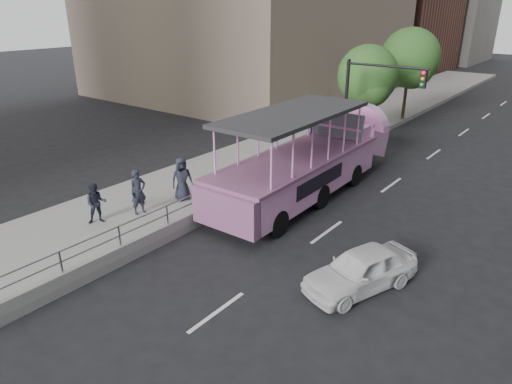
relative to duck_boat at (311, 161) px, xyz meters
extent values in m
plane|color=black|center=(1.62, -7.07, -1.43)|extent=(160.00, 160.00, 0.00)
cube|color=gray|center=(-4.13, 2.93, -1.28)|extent=(5.50, 80.00, 0.30)
cube|color=#B0B0AA|center=(-1.50, -5.07, -0.95)|extent=(0.24, 30.00, 0.36)
cylinder|color=#9E9FA3|center=(-1.50, -11.07, -0.42)|extent=(0.07, 0.07, 0.70)
cylinder|color=#9E9FA3|center=(-1.50, -9.07, -0.42)|extent=(0.07, 0.07, 0.70)
cylinder|color=#9E9FA3|center=(-1.50, -7.07, -0.42)|extent=(0.07, 0.07, 0.70)
cylinder|color=#9E9FA3|center=(-1.50, -5.07, -0.42)|extent=(0.07, 0.07, 0.70)
cylinder|color=#9E9FA3|center=(-1.50, -3.07, -0.42)|extent=(0.07, 0.07, 0.70)
cylinder|color=#9E9FA3|center=(-1.50, -1.07, -0.42)|extent=(0.07, 0.07, 0.70)
cylinder|color=#9E9FA3|center=(-1.50, 0.93, -0.42)|extent=(0.07, 0.07, 0.70)
cylinder|color=#9E9FA3|center=(-1.50, 2.93, -0.42)|extent=(0.07, 0.07, 0.70)
cylinder|color=#9E9FA3|center=(-1.50, 4.93, -0.42)|extent=(0.07, 0.07, 0.70)
cylinder|color=#9E9FA3|center=(-1.50, -5.07, -0.42)|extent=(0.06, 22.00, 0.06)
cylinder|color=#9E9FA3|center=(-1.50, -5.07, -0.09)|extent=(0.06, 22.00, 0.06)
cylinder|color=black|center=(-1.14, -4.48, -0.93)|extent=(0.41, 1.01, 1.00)
cylinder|color=black|center=(1.31, -4.43, -0.93)|extent=(0.41, 1.01, 1.00)
cylinder|color=black|center=(-1.20, -1.35, -0.93)|extent=(0.41, 1.01, 1.00)
cylinder|color=black|center=(1.25, -1.30, -0.93)|extent=(0.41, 1.01, 1.00)
cylinder|color=black|center=(-1.26, 1.77, -0.93)|extent=(0.41, 1.01, 1.00)
cylinder|color=black|center=(1.19, 1.82, -0.93)|extent=(0.41, 1.01, 1.00)
cube|color=#E792D2|center=(0.02, -1.11, -0.29)|extent=(2.96, 9.20, 1.39)
cube|color=#E792D2|center=(-0.08, 4.25, -0.01)|extent=(2.78, 2.42, 1.74)
cylinder|color=#E792D2|center=(-0.10, 5.20, 0.33)|extent=(2.64, 0.83, 2.62)
cube|color=#854D78|center=(0.11, -5.85, -0.29)|extent=(2.80, 0.44, 1.39)
cube|color=#854D78|center=(0.02, -1.11, 0.48)|extent=(3.11, 9.54, 0.13)
cube|color=#27282A|center=(0.03, -1.55, 2.35)|extent=(3.10, 7.42, 0.16)
cube|color=gray|center=(-0.04, 2.30, 1.16)|extent=(2.57, 0.27, 1.17)
cube|color=#E792D2|center=(-0.05, 2.80, 0.82)|extent=(2.48, 1.16, 0.56)
imported|color=white|center=(5.17, -5.62, -0.81)|extent=(2.66, 3.93, 1.24)
imported|color=#222432|center=(-3.61, -6.62, -0.26)|extent=(0.52, 0.70, 1.75)
imported|color=#222432|center=(-4.16, -8.10, -0.36)|extent=(0.90, 0.95, 1.54)
imported|color=#222432|center=(-3.29, -4.65, -0.23)|extent=(0.89, 1.04, 1.80)
cylinder|color=black|center=(-1.38, 2.31, -0.07)|extent=(0.09, 0.09, 2.72)
cube|color=navy|center=(-1.38, 2.31, 1.07)|extent=(0.18, 0.66, 0.98)
cube|color=white|center=(-1.35, 2.31, 1.07)|extent=(0.11, 0.43, 0.60)
cylinder|color=black|center=(-1.28, 5.43, 1.17)|extent=(0.18, 0.18, 5.20)
cylinder|color=black|center=(0.72, 5.43, 3.57)|extent=(4.20, 0.12, 0.12)
cube|color=black|center=(2.62, 5.43, 3.12)|extent=(0.28, 0.22, 0.85)
sphere|color=red|center=(2.62, 5.30, 3.42)|extent=(0.16, 0.16, 0.16)
cylinder|color=#352518|center=(-1.78, 8.93, 0.11)|extent=(0.22, 0.22, 3.08)
sphere|color=#355D25|center=(-1.78, 8.93, 2.53)|extent=(3.52, 3.52, 3.52)
sphere|color=#355D25|center=(-1.38, 8.63, 1.98)|extent=(2.42, 2.42, 2.42)
cylinder|color=#352518|center=(-1.58, 14.93, 0.30)|extent=(0.22, 0.22, 3.47)
sphere|color=#355D25|center=(-1.58, 14.93, 3.03)|extent=(3.97, 3.97, 3.97)
sphere|color=#355D25|center=(-1.18, 14.63, 2.41)|extent=(2.73, 2.73, 2.73)
camera|label=1|loc=(9.77, -16.51, 6.34)|focal=32.00mm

